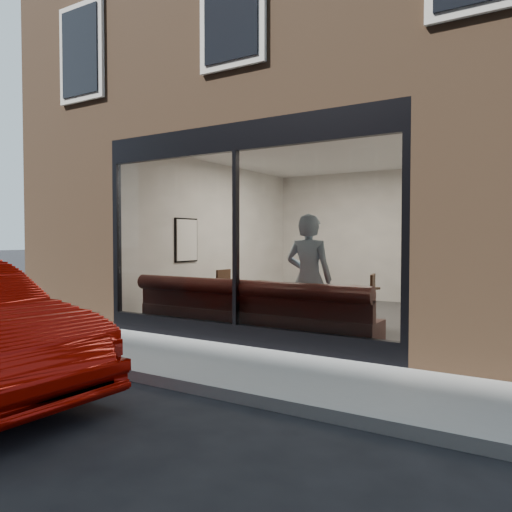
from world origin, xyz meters
The scene contains 21 objects.
ground centered at (0.00, 0.00, 0.00)m, with size 120.00×120.00×0.00m, color black.
sidewalk_near centered at (0.00, 1.00, 0.01)m, with size 40.00×2.00×0.01m, color gray.
kerb_near centered at (0.00, -0.05, 0.06)m, with size 40.00×0.10×0.12m, color gray.
host_building_pier_left centered at (-3.75, 8.00, 1.60)m, with size 2.50×12.00×3.20m, color brown.
host_building_backfill centered at (0.00, 11.00, 1.60)m, with size 5.00×6.00×3.20m, color brown.
cafe_floor centered at (0.00, 5.00, 0.02)m, with size 6.00×6.00×0.00m, color #2D2D30.
cafe_ceiling centered at (0.00, 5.00, 3.19)m, with size 6.00×6.00×0.00m, color white.
cafe_wall_back centered at (0.00, 7.99, 1.60)m, with size 5.00×5.00×0.00m, color beige.
cafe_wall_left centered at (-2.49, 5.00, 1.60)m, with size 6.00×6.00×0.00m, color beige.
cafe_wall_right centered at (2.49, 5.00, 1.60)m, with size 6.00×6.00×0.00m, color beige.
storefront_kick centered at (0.00, 2.05, 0.15)m, with size 5.00×0.10×0.30m, color black.
storefront_header centered at (0.00, 2.05, 3.00)m, with size 5.00×0.10×0.40m, color black.
storefront_mullion centered at (0.00, 2.05, 1.55)m, with size 0.06×0.10×2.50m, color black.
storefront_glass centered at (0.00, 2.02, 1.55)m, with size 4.80×4.80×0.00m, color white.
banquette centered at (0.00, 2.45, 0.23)m, with size 4.00×0.55×0.45m, color #3E1C16.
person centered at (0.86, 2.70, 0.95)m, with size 0.70×0.46×1.90m, color #9CBAD1.
cafe_table_left centered at (-0.67, 3.76, 0.74)m, with size 0.60×0.60×0.04m, color black.
cafe_table_right centered at (1.17, 3.78, 0.74)m, with size 0.55×0.55×0.04m, color black.
cafe_chair_left centered at (-1.71, 3.85, 0.24)m, with size 0.44×0.44×0.04m, color black.
cafe_chair_right centered at (1.14, 4.13, 0.24)m, with size 0.46×0.46×0.04m, color black.
wall_poster centered at (-2.45, 3.89, 1.51)m, with size 0.02×0.62×0.83m, color white.
Camera 1 is at (4.06, -3.91, 1.54)m, focal length 35.00 mm.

